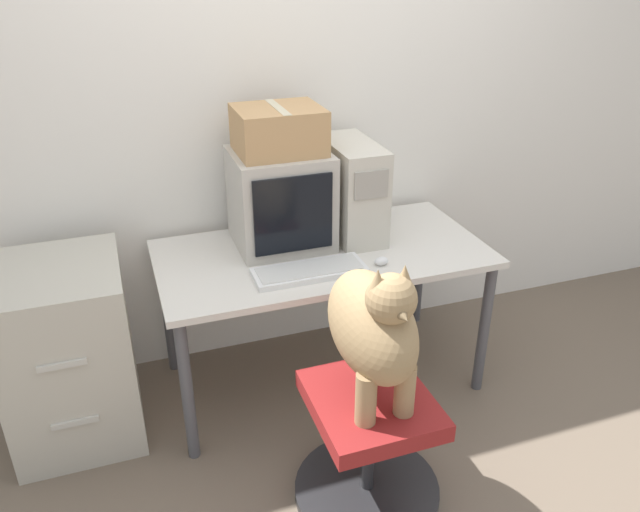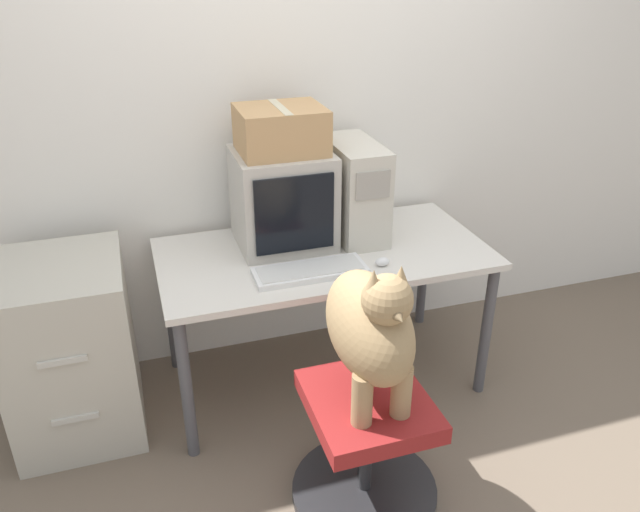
{
  "view_description": "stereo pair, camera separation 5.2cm",
  "coord_description": "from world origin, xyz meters",
  "px_view_note": "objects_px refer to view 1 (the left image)",
  "views": [
    {
      "loc": [
        -0.84,
        -2.0,
        1.94
      ],
      "look_at": [
        -0.11,
        0.08,
        0.83
      ],
      "focal_mm": 35.0,
      "sensor_mm": 36.0,
      "label": 1
    },
    {
      "loc": [
        -0.79,
        -2.01,
        1.94
      ],
      "look_at": [
        -0.11,
        0.08,
        0.83
      ],
      "focal_mm": 35.0,
      "sensor_mm": 36.0,
      "label": 2
    }
  ],
  "objects_px": {
    "filing_cabinet": "(70,353)",
    "pc_tower": "(351,189)",
    "cardboard_box": "(279,130)",
    "office_chair": "(369,446)",
    "keyboard": "(310,271)",
    "crt_monitor": "(281,199)",
    "dog": "(374,326)"
  },
  "relations": [
    {
      "from": "office_chair",
      "to": "pc_tower",
      "type": "bearing_deg",
      "value": 73.18
    },
    {
      "from": "crt_monitor",
      "to": "dog",
      "type": "xyz_separation_m",
      "value": [
        0.07,
        -0.89,
        -0.14
      ]
    },
    {
      "from": "cardboard_box",
      "to": "office_chair",
      "type": "bearing_deg",
      "value": -85.59
    },
    {
      "from": "crt_monitor",
      "to": "keyboard",
      "type": "xyz_separation_m",
      "value": [
        0.02,
        -0.33,
        -0.2
      ]
    },
    {
      "from": "dog",
      "to": "crt_monitor",
      "type": "bearing_deg",
      "value": 94.45
    },
    {
      "from": "filing_cabinet",
      "to": "cardboard_box",
      "type": "distance_m",
      "value": 1.29
    },
    {
      "from": "crt_monitor",
      "to": "pc_tower",
      "type": "relative_size",
      "value": 0.97
    },
    {
      "from": "cardboard_box",
      "to": "pc_tower",
      "type": "bearing_deg",
      "value": -0.98
    },
    {
      "from": "cardboard_box",
      "to": "crt_monitor",
      "type": "bearing_deg",
      "value": -90.0
    },
    {
      "from": "keyboard",
      "to": "dog",
      "type": "relative_size",
      "value": 0.82
    },
    {
      "from": "crt_monitor",
      "to": "office_chair",
      "type": "bearing_deg",
      "value": -85.57
    },
    {
      "from": "office_chair",
      "to": "cardboard_box",
      "type": "relative_size",
      "value": 1.56
    },
    {
      "from": "keyboard",
      "to": "office_chair",
      "type": "xyz_separation_m",
      "value": [
        0.05,
        -0.56,
        -0.48
      ]
    },
    {
      "from": "filing_cabinet",
      "to": "pc_tower",
      "type": "bearing_deg",
      "value": 5.06
    },
    {
      "from": "pc_tower",
      "to": "filing_cabinet",
      "type": "relative_size",
      "value": 0.56
    },
    {
      "from": "pc_tower",
      "to": "dog",
      "type": "relative_size",
      "value": 0.77
    },
    {
      "from": "office_chair",
      "to": "dog",
      "type": "distance_m",
      "value": 0.54
    },
    {
      "from": "pc_tower",
      "to": "office_chair",
      "type": "bearing_deg",
      "value": -106.82
    },
    {
      "from": "office_chair",
      "to": "keyboard",
      "type": "bearing_deg",
      "value": 94.61
    },
    {
      "from": "keyboard",
      "to": "office_chair",
      "type": "distance_m",
      "value": 0.74
    },
    {
      "from": "filing_cabinet",
      "to": "dog",
      "type": "bearing_deg",
      "value": -36.33
    },
    {
      "from": "crt_monitor",
      "to": "keyboard",
      "type": "distance_m",
      "value": 0.39
    },
    {
      "from": "pc_tower",
      "to": "filing_cabinet",
      "type": "distance_m",
      "value": 1.42
    },
    {
      "from": "office_chair",
      "to": "cardboard_box",
      "type": "xyz_separation_m",
      "value": [
        -0.07,
        0.9,
        0.99
      ]
    },
    {
      "from": "crt_monitor",
      "to": "filing_cabinet",
      "type": "bearing_deg",
      "value": -173.09
    },
    {
      "from": "crt_monitor",
      "to": "cardboard_box",
      "type": "distance_m",
      "value": 0.31
    },
    {
      "from": "crt_monitor",
      "to": "pc_tower",
      "type": "xyz_separation_m",
      "value": [
        0.34,
        -0.0,
        0.01
      ]
    },
    {
      "from": "crt_monitor",
      "to": "office_chair",
      "type": "distance_m",
      "value": 1.12
    },
    {
      "from": "dog",
      "to": "filing_cabinet",
      "type": "distance_m",
      "value": 1.35
    },
    {
      "from": "office_chair",
      "to": "filing_cabinet",
      "type": "relative_size",
      "value": 0.72
    },
    {
      "from": "keyboard",
      "to": "office_chair",
      "type": "relative_size",
      "value": 0.84
    },
    {
      "from": "crt_monitor",
      "to": "pc_tower",
      "type": "height_order",
      "value": "pc_tower"
    }
  ]
}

